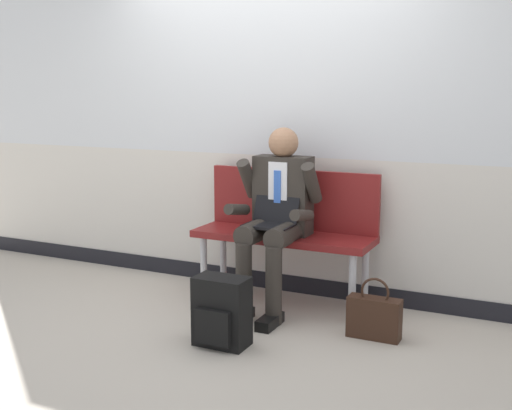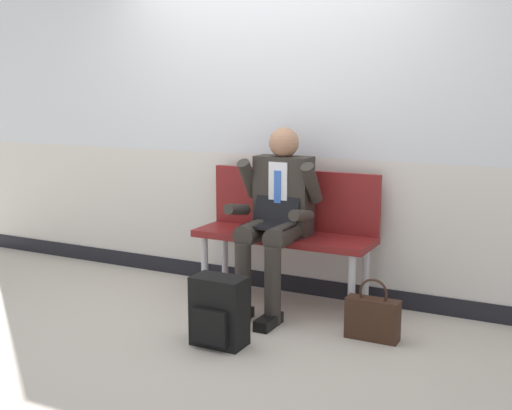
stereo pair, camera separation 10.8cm
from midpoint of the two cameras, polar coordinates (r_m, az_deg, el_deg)
The scene contains 6 objects.
ground_plane at distance 4.56m, azimuth -2.69°, elevation -9.45°, with size 18.00×18.00×0.00m, color #B2A899.
station_wall at distance 4.90m, azimuth 0.97°, elevation 10.67°, with size 6.21×0.14×3.17m.
bench_with_person at distance 4.65m, azimuth 2.09°, elevation -1.69°, with size 1.29×0.42×0.96m.
person_seated at distance 4.45m, azimuth 1.04°, elevation -0.75°, with size 0.57×0.70×1.27m.
backpack at distance 3.95m, azimuth -3.87°, elevation -9.43°, with size 0.33×0.23×0.43m.
handbag at distance 4.13m, azimuth 9.63°, elevation -9.70°, with size 0.33×0.12×0.39m.
Camera 1 is at (2.01, -3.80, 1.53)m, focal length 45.37 mm.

